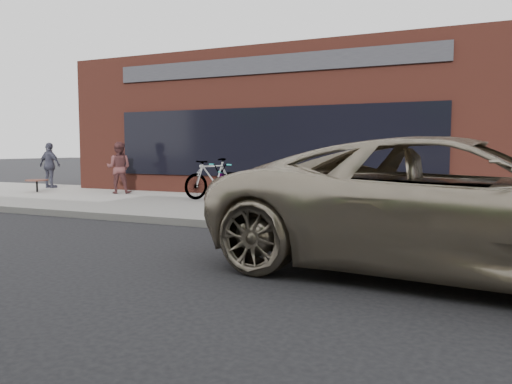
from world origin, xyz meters
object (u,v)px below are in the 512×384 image
motorcycle (275,205)px  minivan (459,206)px  cafe_table (37,181)px  cafe_patron_left (119,168)px  bicycle_front (229,181)px  cafe_patron_right (50,165)px  sandwich_sign (270,190)px  bicycle_rear (214,178)px

motorcycle → minivan: size_ratio=0.32×
cafe_table → cafe_patron_left: cafe_patron_left is taller
motorcycle → bicycle_front: (-2.90, 3.81, 0.11)m
motorcycle → cafe_table: size_ratio=2.81×
cafe_table → cafe_patron_right: size_ratio=0.44×
bicycle_front → cafe_patron_left: cafe_patron_left is taller
motorcycle → bicycle_front: bearing=132.6°
sandwich_sign → cafe_patron_left: (-5.52, 1.20, 0.39)m
bicycle_rear → cafe_patron_right: bearing=-159.8°
cafe_table → cafe_patron_right: bearing=123.0°
sandwich_sign → cafe_patron_right: (-9.14, 1.93, 0.40)m
bicycle_front → bicycle_rear: bearing=174.9°
minivan → cafe_patron_left: size_ratio=3.83×
motorcycle → cafe_patron_right: (-10.40, 4.71, 0.41)m
bicycle_rear → sandwich_sign: bicycle_rear is taller
motorcycle → sandwich_sign: (-1.26, 2.78, 0.01)m
minivan → cafe_patron_right: bearing=69.7°
minivan → sandwich_sign: minivan is taller
minivan → cafe_table: bearing=73.4°
motorcycle → sandwich_sign: size_ratio=2.47×
cafe_table → cafe_patron_left: (2.72, 0.67, 0.42)m
sandwich_sign → cafe_table: 8.25m
bicycle_rear → cafe_table: size_ratio=2.66×
motorcycle → minivan: bearing=-23.7°
cafe_table → cafe_patron_left: 2.83m
cafe_patron_left → minivan: bearing=126.1°
bicycle_front → cafe_table: 6.62m
cafe_patron_left → bicycle_front: bearing=153.5°
motorcycle → bicycle_rear: size_ratio=1.06×
bicycle_rear → cafe_patron_right: (-7.00, 0.86, 0.24)m
bicycle_rear → cafe_table: 6.12m
cafe_patron_left → bicycle_rear: bearing=153.9°
motorcycle → bicycle_rear: bearing=136.8°
motorcycle → bicycle_rear: (-3.40, 3.85, 0.17)m
motorcycle → cafe_patron_right: 11.42m
motorcycle → bicycle_front: size_ratio=1.04×
cafe_table → motorcycle: bearing=-19.2°
bicycle_front → cafe_patron_right: size_ratio=1.18×
sandwich_sign → cafe_table: bearing=153.7°
minivan → bicycle_front: size_ratio=3.23×
motorcycle → cafe_patron_left: cafe_patron_left is taller
bicycle_rear → cafe_table: (-6.10, -0.54, -0.19)m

